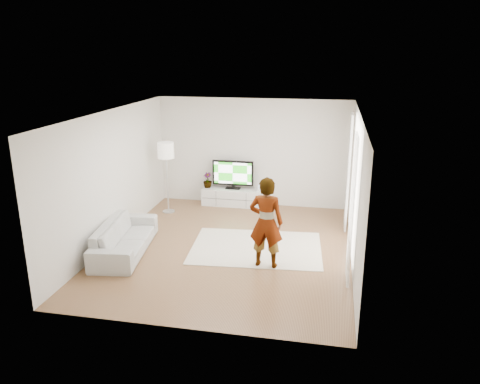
% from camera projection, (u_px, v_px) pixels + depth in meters
% --- Properties ---
extents(floor, '(6.00, 6.00, 0.00)m').
position_uv_depth(floor, '(228.00, 248.00, 9.77)').
color(floor, olive).
rests_on(floor, ground).
extents(ceiling, '(6.00, 6.00, 0.00)m').
position_uv_depth(ceiling, '(227.00, 114.00, 8.95)').
color(ceiling, white).
rests_on(ceiling, wall_back).
extents(wall_left, '(0.02, 6.00, 2.80)m').
position_uv_depth(wall_left, '(112.00, 177.00, 9.83)').
color(wall_left, silver).
rests_on(wall_left, floor).
extents(wall_right, '(0.02, 6.00, 2.80)m').
position_uv_depth(wall_right, '(356.00, 191.00, 8.89)').
color(wall_right, silver).
rests_on(wall_right, floor).
extents(wall_back, '(5.00, 0.02, 2.80)m').
position_uv_depth(wall_back, '(253.00, 153.00, 12.17)').
color(wall_back, silver).
rests_on(wall_back, floor).
extents(wall_front, '(5.00, 0.02, 2.80)m').
position_uv_depth(wall_front, '(181.00, 242.00, 6.55)').
color(wall_front, silver).
rests_on(wall_front, floor).
extents(window, '(0.01, 2.60, 2.50)m').
position_uv_depth(window, '(354.00, 184.00, 9.16)').
color(window, white).
rests_on(window, wall_right).
extents(curtain_near, '(0.04, 0.70, 2.60)m').
position_uv_depth(curtain_near, '(352.00, 210.00, 7.99)').
color(curtain_near, white).
rests_on(curtain_near, floor).
extents(curtain_far, '(0.04, 0.70, 2.60)m').
position_uv_depth(curtain_far, '(348.00, 172.00, 10.43)').
color(curtain_far, white).
rests_on(curtain_far, floor).
extents(media_console, '(1.61, 0.46, 0.45)m').
position_uv_depth(media_console, '(233.00, 197.00, 12.39)').
color(media_console, silver).
rests_on(media_console, floor).
extents(television, '(1.09, 0.21, 0.76)m').
position_uv_depth(television, '(233.00, 174.00, 12.23)').
color(television, black).
rests_on(television, media_console).
extents(game_console, '(0.05, 0.15, 0.20)m').
position_uv_depth(game_console, '(259.00, 187.00, 12.16)').
color(game_console, white).
rests_on(game_console, media_console).
extents(potted_plant, '(0.27, 0.27, 0.41)m').
position_uv_depth(potted_plant, '(208.00, 180.00, 12.39)').
color(potted_plant, '#3F7238').
rests_on(potted_plant, media_console).
extents(rug, '(2.83, 2.14, 0.01)m').
position_uv_depth(rug, '(256.00, 248.00, 9.77)').
color(rug, beige).
rests_on(rug, floor).
extents(player, '(0.66, 0.46, 1.75)m').
position_uv_depth(player, '(266.00, 222.00, 8.71)').
color(player, '#334772').
rests_on(player, rug).
extents(sofa, '(1.15, 2.29, 0.64)m').
position_uv_depth(sofa, '(125.00, 237.00, 9.50)').
color(sofa, silver).
rests_on(sofa, floor).
extents(floor_lamp, '(0.40, 0.40, 1.79)m').
position_uv_depth(floor_lamp, '(166.00, 154.00, 11.51)').
color(floor_lamp, silver).
rests_on(floor_lamp, floor).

